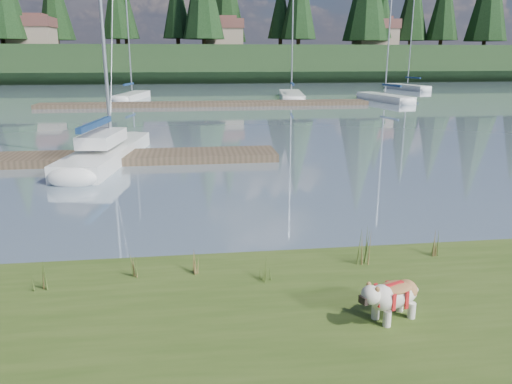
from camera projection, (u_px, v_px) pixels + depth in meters
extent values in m
plane|color=#7A8FA0|center=(181.00, 106.00, 39.39)|extent=(200.00, 200.00, 0.00)
cube|color=black|center=(185.00, 64.00, 79.83)|extent=(200.00, 20.00, 5.00)
cylinder|color=silver|center=(387.00, 318.00, 6.80)|extent=(0.11, 0.11, 0.23)
cylinder|color=silver|center=(375.00, 311.00, 7.00)|extent=(0.11, 0.11, 0.23)
cylinder|color=silver|center=(412.00, 310.00, 7.02)|extent=(0.11, 0.11, 0.23)
cylinder|color=silver|center=(400.00, 303.00, 7.21)|extent=(0.11, 0.11, 0.23)
ellipsoid|color=silver|center=(395.00, 295.00, 6.95)|extent=(0.85, 0.63, 0.36)
ellipsoid|color=#A06C3C|center=(396.00, 287.00, 6.92)|extent=(0.62, 0.53, 0.13)
ellipsoid|color=silver|center=(371.00, 295.00, 6.70)|extent=(0.35, 0.35, 0.26)
cube|color=black|center=(364.00, 300.00, 6.66)|extent=(0.12, 0.15, 0.10)
cube|color=white|center=(107.00, 155.00, 19.02)|extent=(2.67, 7.40, 0.70)
ellipsoid|color=white|center=(131.00, 140.00, 22.51)|extent=(1.85, 2.18, 0.70)
cube|color=navy|center=(95.00, 124.00, 17.63)|extent=(0.67, 3.28, 0.20)
cube|color=white|center=(102.00, 138.00, 18.43)|extent=(1.52, 2.77, 0.45)
cube|color=#4C3D2C|center=(65.00, 159.00, 18.78)|extent=(16.00, 2.00, 0.30)
cube|color=#4C3D2C|center=(206.00, 104.00, 39.60)|extent=(26.00, 2.20, 0.30)
cube|color=white|center=(132.00, 97.00, 45.34)|extent=(2.74, 6.94, 0.70)
ellipsoid|color=white|center=(143.00, 94.00, 48.60)|extent=(1.79, 2.08, 0.70)
cylinder|color=silver|center=(128.00, 29.00, 43.77)|extent=(0.12, 0.12, 10.59)
cube|color=navy|center=(128.00, 84.00, 44.13)|extent=(0.68, 2.69, 0.20)
cube|color=white|center=(291.00, 96.00, 45.99)|extent=(3.08, 8.63, 0.70)
ellipsoid|color=white|center=(289.00, 93.00, 50.05)|extent=(2.15, 2.54, 0.70)
cylinder|color=silver|center=(293.00, 15.00, 44.10)|extent=(0.12, 0.12, 12.98)
cube|color=navy|center=(292.00, 84.00, 44.56)|extent=(0.67, 3.35, 0.20)
cube|color=white|center=(385.00, 98.00, 43.66)|extent=(2.86, 7.13, 0.70)
ellipsoid|color=white|center=(364.00, 95.00, 46.84)|extent=(1.85, 2.15, 0.70)
cylinder|color=silver|center=(390.00, 27.00, 42.08)|extent=(0.12, 0.12, 10.73)
cube|color=navy|center=(392.00, 85.00, 42.48)|extent=(0.72, 2.75, 0.20)
cube|color=white|center=(407.00, 88.00, 57.71)|extent=(2.99, 6.80, 0.70)
ellipsoid|color=white|center=(390.00, 86.00, 60.70)|extent=(1.82, 2.09, 0.70)
cylinder|color=silver|center=(411.00, 38.00, 56.24)|extent=(0.12, 0.12, 9.90)
cube|color=navy|center=(413.00, 78.00, 56.58)|extent=(0.80, 2.61, 0.20)
cone|color=#475B23|center=(130.00, 261.00, 8.29)|extent=(0.03, 0.03, 0.55)
cone|color=brown|center=(136.00, 265.00, 8.26)|extent=(0.03, 0.03, 0.44)
cone|color=#475B23|center=(134.00, 258.00, 8.32)|extent=(0.03, 0.03, 0.61)
cone|color=brown|center=(139.00, 266.00, 8.31)|extent=(0.03, 0.03, 0.39)
cone|color=#475B23|center=(131.00, 264.00, 8.23)|extent=(0.03, 0.03, 0.50)
cone|color=#475B23|center=(196.00, 260.00, 8.47)|extent=(0.03, 0.03, 0.44)
cone|color=brown|center=(202.00, 264.00, 8.43)|extent=(0.03, 0.03, 0.35)
cone|color=#475B23|center=(199.00, 258.00, 8.50)|extent=(0.03, 0.03, 0.48)
cone|color=brown|center=(204.00, 264.00, 8.48)|extent=(0.03, 0.03, 0.30)
cone|color=#475B23|center=(197.00, 263.00, 8.40)|extent=(0.03, 0.03, 0.39)
cone|color=#475B23|center=(360.00, 247.00, 8.81)|extent=(0.03, 0.03, 0.62)
cone|color=brown|center=(367.00, 251.00, 8.77)|extent=(0.03, 0.03, 0.49)
cone|color=#475B23|center=(363.00, 245.00, 8.84)|extent=(0.03, 0.03, 0.68)
cone|color=brown|center=(368.00, 252.00, 8.82)|extent=(0.03, 0.03, 0.43)
cone|color=#475B23|center=(363.00, 250.00, 8.74)|extent=(0.03, 0.03, 0.56)
cone|color=#475B23|center=(36.00, 276.00, 7.84)|extent=(0.03, 0.03, 0.45)
cone|color=brown|center=(42.00, 280.00, 7.80)|extent=(0.03, 0.03, 0.36)
cone|color=#475B23|center=(40.00, 274.00, 7.87)|extent=(0.03, 0.03, 0.49)
cone|color=brown|center=(45.00, 280.00, 7.85)|extent=(0.03, 0.03, 0.31)
cone|color=#475B23|center=(36.00, 280.00, 7.78)|extent=(0.03, 0.03, 0.40)
cone|color=#475B23|center=(263.00, 269.00, 8.17)|extent=(0.03, 0.03, 0.38)
cone|color=brown|center=(270.00, 273.00, 8.13)|extent=(0.03, 0.03, 0.31)
cone|color=#475B23|center=(266.00, 267.00, 8.20)|extent=(0.03, 0.03, 0.42)
cone|color=brown|center=(271.00, 273.00, 8.18)|extent=(0.03, 0.03, 0.27)
cone|color=#475B23|center=(264.00, 272.00, 8.10)|extent=(0.03, 0.03, 0.34)
cone|color=#475B23|center=(432.00, 243.00, 9.21)|extent=(0.03, 0.03, 0.47)
cone|color=brown|center=(440.00, 246.00, 9.16)|extent=(0.03, 0.03, 0.37)
cone|color=#475B23|center=(435.00, 241.00, 9.24)|extent=(0.03, 0.03, 0.51)
cone|color=brown|center=(440.00, 247.00, 9.21)|extent=(0.03, 0.03, 0.33)
cone|color=#475B23|center=(435.00, 246.00, 9.14)|extent=(0.03, 0.03, 0.42)
cube|color=#33281C|center=(155.00, 273.00, 9.17)|extent=(60.00, 0.50, 0.14)
cylinder|color=#382619|center=(7.00, 40.00, 71.04)|extent=(0.60, 0.60, 1.80)
cylinder|color=#382619|center=(118.00, 41.00, 76.73)|extent=(0.60, 0.60, 1.80)
cone|color=black|center=(115.00, 1.00, 75.17)|extent=(4.84, 4.84, 11.00)
cylinder|color=#382619|center=(204.00, 40.00, 72.60)|extent=(0.60, 0.60, 1.80)
cylinder|color=#382619|center=(280.00, 41.00, 77.91)|extent=(0.60, 0.60, 1.80)
cone|color=black|center=(281.00, 8.00, 76.59)|extent=(3.96, 3.96, 9.00)
cylinder|color=#382619|center=(365.00, 41.00, 77.61)|extent=(0.60, 0.60, 1.80)
cylinder|color=#382619|center=(440.00, 42.00, 82.21)|extent=(0.60, 0.60, 1.80)
cone|color=black|center=(444.00, 1.00, 80.53)|extent=(5.28, 5.28, 12.00)
cube|color=gray|center=(32.00, 37.00, 73.19)|extent=(6.00, 5.00, 2.80)
cube|color=brown|center=(31.00, 22.00, 72.63)|extent=(6.30, 5.30, 1.40)
cube|color=brown|center=(30.00, 16.00, 72.42)|extent=(4.20, 3.60, 0.70)
cube|color=gray|center=(222.00, 38.00, 77.62)|extent=(6.00, 5.00, 2.80)
cube|color=brown|center=(222.00, 24.00, 77.06)|extent=(6.30, 5.30, 1.40)
cube|color=brown|center=(222.00, 18.00, 76.85)|extent=(4.20, 3.60, 0.70)
cube|color=gray|center=(375.00, 38.00, 78.68)|extent=(6.00, 5.00, 2.80)
cube|color=brown|center=(376.00, 24.00, 78.12)|extent=(6.30, 5.30, 1.40)
cube|color=brown|center=(376.00, 19.00, 77.91)|extent=(4.20, 3.60, 0.70)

